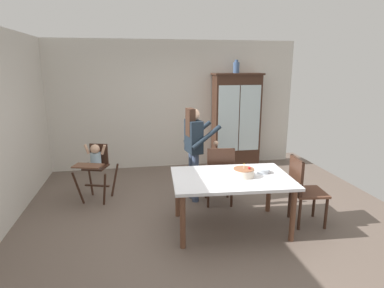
{
  "coord_description": "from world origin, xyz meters",
  "views": [
    {
      "loc": [
        -0.86,
        -4.22,
        2.18
      ],
      "look_at": [
        0.04,
        0.7,
        0.95
      ],
      "focal_mm": 29.95,
      "sensor_mm": 36.0,
      "label": 1
    }
  ],
  "objects_px": {
    "china_cabinet": "(236,120)",
    "dining_chair_right_end": "(302,186)",
    "dining_chair_far_side": "(220,172)",
    "adult_person": "(194,143)",
    "ceramic_vase": "(236,67)",
    "dining_table": "(231,183)",
    "serving_bowl": "(263,171)",
    "high_chair_with_toddler": "(96,162)",
    "birthday_cake": "(244,172)"
  },
  "relations": [
    {
      "from": "high_chair_with_toddler",
      "to": "ceramic_vase",
      "type": "bearing_deg",
      "value": 44.97
    },
    {
      "from": "high_chair_with_toddler",
      "to": "dining_chair_right_end",
      "type": "bearing_deg",
      "value": -7.08
    },
    {
      "from": "dining_table",
      "to": "high_chair_with_toddler",
      "type": "bearing_deg",
      "value": 145.63
    },
    {
      "from": "adult_person",
      "to": "birthday_cake",
      "type": "distance_m",
      "value": 1.16
    },
    {
      "from": "china_cabinet",
      "to": "dining_chair_right_end",
      "type": "height_order",
      "value": "china_cabinet"
    },
    {
      "from": "china_cabinet",
      "to": "dining_table",
      "type": "xyz_separation_m",
      "value": [
        -0.93,
        -2.71,
        -0.36
      ]
    },
    {
      "from": "adult_person",
      "to": "serving_bowl",
      "type": "bearing_deg",
      "value": -149.67
    },
    {
      "from": "high_chair_with_toddler",
      "to": "dining_chair_right_end",
      "type": "relative_size",
      "value": 0.99
    },
    {
      "from": "birthday_cake",
      "to": "dining_chair_right_end",
      "type": "relative_size",
      "value": 0.29
    },
    {
      "from": "china_cabinet",
      "to": "dining_table",
      "type": "distance_m",
      "value": 2.89
    },
    {
      "from": "china_cabinet",
      "to": "serving_bowl",
      "type": "bearing_deg",
      "value": -99.79
    },
    {
      "from": "ceramic_vase",
      "to": "birthday_cake",
      "type": "relative_size",
      "value": 0.96
    },
    {
      "from": "ceramic_vase",
      "to": "dining_chair_right_end",
      "type": "height_order",
      "value": "ceramic_vase"
    },
    {
      "from": "adult_person",
      "to": "dining_chair_far_side",
      "type": "xyz_separation_m",
      "value": [
        0.36,
        -0.29,
        -0.41
      ]
    },
    {
      "from": "china_cabinet",
      "to": "dining_chair_right_end",
      "type": "distance_m",
      "value": 2.81
    },
    {
      "from": "dining_table",
      "to": "dining_chair_right_end",
      "type": "relative_size",
      "value": 1.7
    },
    {
      "from": "dining_table",
      "to": "serving_bowl",
      "type": "xyz_separation_m",
      "value": [
        0.48,
        0.08,
        0.11
      ]
    },
    {
      "from": "china_cabinet",
      "to": "dining_chair_far_side",
      "type": "xyz_separation_m",
      "value": [
        -0.89,
        -1.97,
        -0.46
      ]
    },
    {
      "from": "high_chair_with_toddler",
      "to": "dining_table",
      "type": "bearing_deg",
      "value": -16.39
    },
    {
      "from": "adult_person",
      "to": "dining_chair_far_side",
      "type": "bearing_deg",
      "value": -138.3
    },
    {
      "from": "high_chair_with_toddler",
      "to": "dining_chair_far_side",
      "type": "xyz_separation_m",
      "value": [
        1.93,
        -0.55,
        -0.1
      ]
    },
    {
      "from": "adult_person",
      "to": "birthday_cake",
      "type": "height_order",
      "value": "adult_person"
    },
    {
      "from": "china_cabinet",
      "to": "ceramic_vase",
      "type": "bearing_deg",
      "value": 173.11
    },
    {
      "from": "birthday_cake",
      "to": "adult_person",
      "type": "bearing_deg",
      "value": 114.53
    },
    {
      "from": "adult_person",
      "to": "dining_chair_right_end",
      "type": "relative_size",
      "value": 1.59
    },
    {
      "from": "china_cabinet",
      "to": "dining_chair_far_side",
      "type": "height_order",
      "value": "china_cabinet"
    },
    {
      "from": "adult_person",
      "to": "dining_table",
      "type": "xyz_separation_m",
      "value": [
        0.31,
        -1.03,
        -0.31
      ]
    },
    {
      "from": "ceramic_vase",
      "to": "birthday_cake",
      "type": "bearing_deg",
      "value": -105.12
    },
    {
      "from": "china_cabinet",
      "to": "ceramic_vase",
      "type": "height_order",
      "value": "ceramic_vase"
    },
    {
      "from": "high_chair_with_toddler",
      "to": "dining_chair_right_end",
      "type": "distance_m",
      "value": 3.19
    },
    {
      "from": "china_cabinet",
      "to": "adult_person",
      "type": "height_order",
      "value": "china_cabinet"
    },
    {
      "from": "dining_table",
      "to": "dining_chair_right_end",
      "type": "distance_m",
      "value": 1.01
    },
    {
      "from": "high_chair_with_toddler",
      "to": "serving_bowl",
      "type": "xyz_separation_m",
      "value": [
        2.37,
        -1.22,
        0.11
      ]
    },
    {
      "from": "china_cabinet",
      "to": "dining_chair_far_side",
      "type": "relative_size",
      "value": 2.11
    },
    {
      "from": "serving_bowl",
      "to": "dining_chair_far_side",
      "type": "height_order",
      "value": "dining_chair_far_side"
    },
    {
      "from": "dining_chair_far_side",
      "to": "adult_person",
      "type": "bearing_deg",
      "value": -31.58
    },
    {
      "from": "serving_bowl",
      "to": "dining_table",
      "type": "bearing_deg",
      "value": -170.69
    },
    {
      "from": "ceramic_vase",
      "to": "adult_person",
      "type": "distance_m",
      "value": 2.39
    },
    {
      "from": "china_cabinet",
      "to": "high_chair_with_toddler",
      "type": "height_order",
      "value": "china_cabinet"
    },
    {
      "from": "china_cabinet",
      "to": "high_chair_with_toddler",
      "type": "distance_m",
      "value": 3.18
    },
    {
      "from": "ceramic_vase",
      "to": "adult_person",
      "type": "xyz_separation_m",
      "value": [
        -1.21,
        -1.69,
        -1.17
      ]
    },
    {
      "from": "china_cabinet",
      "to": "high_chair_with_toddler",
      "type": "relative_size",
      "value": 2.13
    },
    {
      "from": "china_cabinet",
      "to": "serving_bowl",
      "type": "height_order",
      "value": "china_cabinet"
    },
    {
      "from": "ceramic_vase",
      "to": "serving_bowl",
      "type": "relative_size",
      "value": 1.5
    },
    {
      "from": "dining_chair_right_end",
      "to": "dining_chair_far_side",
      "type": "bearing_deg",
      "value": 56.47
    },
    {
      "from": "china_cabinet",
      "to": "serving_bowl",
      "type": "relative_size",
      "value": 11.24
    },
    {
      "from": "ceramic_vase",
      "to": "high_chair_with_toddler",
      "type": "bearing_deg",
      "value": -153.02
    },
    {
      "from": "ceramic_vase",
      "to": "dining_chair_right_end",
      "type": "bearing_deg",
      "value": -87.92
    },
    {
      "from": "birthday_cake",
      "to": "dining_chair_right_end",
      "type": "height_order",
      "value": "dining_chair_right_end"
    },
    {
      "from": "serving_bowl",
      "to": "dining_chair_right_end",
      "type": "height_order",
      "value": "dining_chair_right_end"
    }
  ]
}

